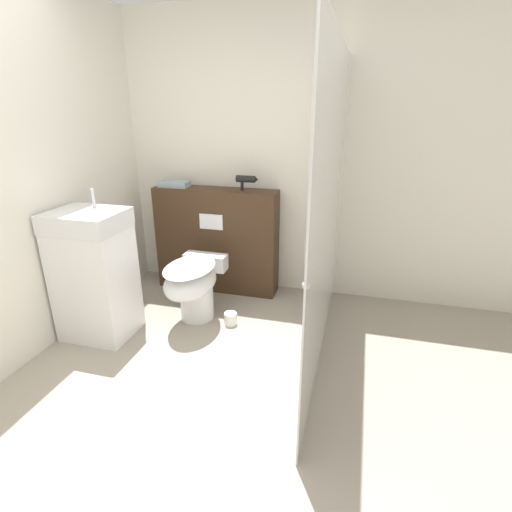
# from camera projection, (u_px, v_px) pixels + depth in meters

# --- Properties ---
(ground_plane) EXTENTS (12.00, 12.00, 0.00)m
(ground_plane) POSITION_uv_depth(u_px,v_px,m) (169.00, 451.00, 2.10)
(ground_plane) COLOR #9E9384
(wall_back) EXTENTS (8.00, 0.06, 2.50)m
(wall_back) POSITION_uv_depth(u_px,v_px,m) (268.00, 157.00, 3.59)
(wall_back) COLOR silver
(wall_back) RESTS_ON ground_plane
(partition_panel) EXTENTS (1.16, 0.25, 0.98)m
(partition_panel) POSITION_uv_depth(u_px,v_px,m) (217.00, 240.00, 3.78)
(partition_panel) COLOR #3D2819
(partition_panel) RESTS_ON ground_plane
(shower_glass) EXTENTS (0.04, 2.04, 2.07)m
(shower_glass) POSITION_uv_depth(u_px,v_px,m) (329.00, 216.00, 2.56)
(shower_glass) COLOR silver
(shower_glass) RESTS_ON ground_plane
(toilet) EXTENTS (0.38, 0.68, 0.52)m
(toilet) POSITION_uv_depth(u_px,v_px,m) (194.00, 284.00, 3.25)
(toilet) COLOR white
(toilet) RESTS_ON ground_plane
(sink_vanity) EXTENTS (0.52, 0.43, 1.13)m
(sink_vanity) POSITION_uv_depth(u_px,v_px,m) (95.00, 275.00, 3.01)
(sink_vanity) COLOR white
(sink_vanity) RESTS_ON ground_plane
(hair_drier) EXTENTS (0.20, 0.06, 0.13)m
(hair_drier) POSITION_uv_depth(u_px,v_px,m) (246.00, 180.00, 3.50)
(hair_drier) COLOR black
(hair_drier) RESTS_ON partition_panel
(folded_towel) EXTENTS (0.27, 0.14, 0.05)m
(folded_towel) POSITION_uv_depth(u_px,v_px,m) (174.00, 184.00, 3.68)
(folded_towel) COLOR #8C9EAD
(folded_towel) RESTS_ON partition_panel
(spare_toilet_roll) EXTENTS (0.10, 0.10, 0.10)m
(spare_toilet_roll) POSITION_uv_depth(u_px,v_px,m) (231.00, 319.00, 3.28)
(spare_toilet_roll) COLOR white
(spare_toilet_roll) RESTS_ON ground_plane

